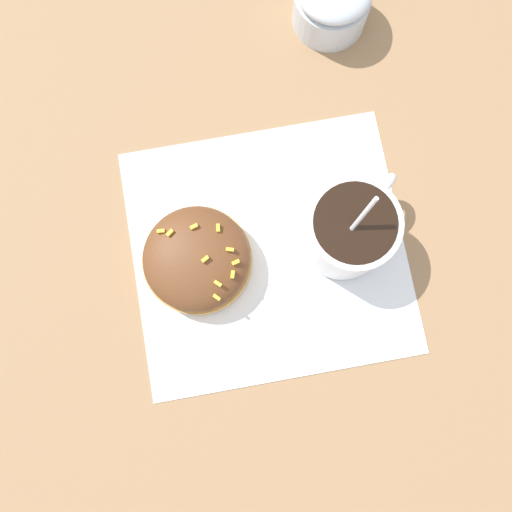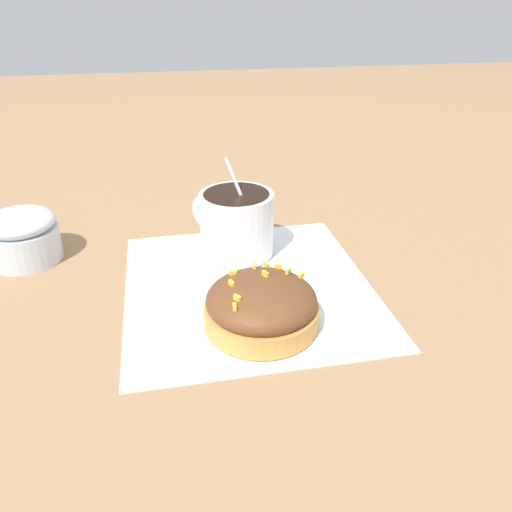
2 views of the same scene
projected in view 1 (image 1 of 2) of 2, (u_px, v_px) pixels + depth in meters
ground_plane at (269, 251)px, 0.49m from camera, size 3.00×3.00×0.00m
paper_napkin at (269, 251)px, 0.49m from camera, size 0.27×0.25×0.00m
coffee_cup at (350, 230)px, 0.45m from camera, size 0.10×0.09×0.11m
frosted_pastry at (197, 261)px, 0.47m from camera, size 0.10×0.10×0.05m
sugar_bowl at (332, 0)px, 0.50m from camera, size 0.08×0.08×0.06m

